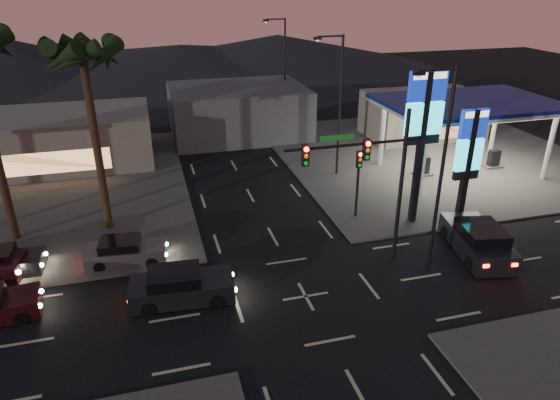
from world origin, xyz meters
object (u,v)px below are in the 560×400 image
object	(u,v)px
traffic_signal_mast	(370,169)
suv_station	(478,240)
gas_station	(468,106)
car_lane_a_front	(181,286)
pylon_sign_tall	(424,119)
pylon_sign_short	(469,150)
car_lane_b_front	(125,252)

from	to	relation	value
traffic_signal_mast	suv_station	size ratio (longest dim) A/B	1.44
gas_station	car_lane_a_front	size ratio (longest dim) A/B	2.50
gas_station	car_lane_a_front	xyz separation A→B (m)	(-21.57, -10.72, -4.36)
gas_station	suv_station	xyz separation A→B (m)	(-6.02, -10.73, -4.27)
pylon_sign_tall	suv_station	size ratio (longest dim) A/B	1.62
suv_station	pylon_sign_tall	bearing A→B (deg)	109.31
pylon_sign_short	suv_station	world-z (taller)	pylon_sign_short
pylon_sign_short	suv_station	distance (m)	5.13
traffic_signal_mast	car_lane_b_front	distance (m)	13.09
pylon_sign_short	car_lane_b_front	xyz separation A→B (m)	(-19.03, 0.86, -4.04)
gas_station	pylon_sign_tall	size ratio (longest dim) A/B	1.36
pylon_sign_tall	car_lane_b_front	distance (m)	17.51
pylon_sign_short	traffic_signal_mast	world-z (taller)	traffic_signal_mast
suv_station	car_lane_b_front	bearing A→B (deg)	167.19
car_lane_b_front	suv_station	bearing A→B (deg)	-12.81
pylon_sign_short	suv_station	xyz separation A→B (m)	(-1.02, -3.23, -3.85)
pylon_sign_tall	pylon_sign_short	bearing A→B (deg)	-21.80
gas_station	pylon_sign_short	bearing A→B (deg)	-123.69
traffic_signal_mast	suv_station	xyz separation A→B (m)	(6.23, -0.72, -4.42)
traffic_signal_mast	car_lane_b_front	world-z (taller)	traffic_signal_mast
suv_station	car_lane_a_front	bearing A→B (deg)	179.96
pylon_sign_tall	pylon_sign_short	distance (m)	3.20
pylon_sign_tall	car_lane_b_front	bearing A→B (deg)	-179.53
pylon_sign_tall	car_lane_b_front	xyz separation A→B (m)	(-16.53, -0.14, -5.77)
gas_station	pylon_sign_short	xyz separation A→B (m)	(-5.00, -7.50, -0.42)
car_lane_b_front	car_lane_a_front	bearing A→B (deg)	-58.99
pylon_sign_tall	car_lane_a_front	xyz separation A→B (m)	(-14.07, -4.22, -5.67)
gas_station	car_lane_b_front	bearing A→B (deg)	-164.56
pylon_sign_tall	traffic_signal_mast	size ratio (longest dim) A/B	1.12
gas_station	pylon_sign_short	world-z (taller)	pylon_sign_short
gas_station	pylon_sign_tall	distance (m)	10.01
traffic_signal_mast	pylon_sign_tall	bearing A→B (deg)	36.52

